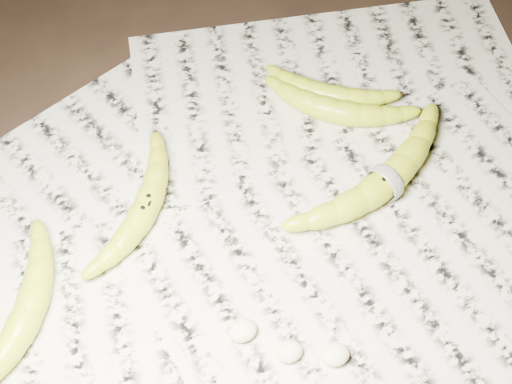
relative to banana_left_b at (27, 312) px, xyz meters
name	(u,v)px	position (x,y,z in m)	size (l,w,h in m)	color
ground	(254,210)	(0.29, 0.04, -0.03)	(3.00, 3.00, 0.00)	black
newspaper_patch	(237,245)	(0.25, 0.00, -0.02)	(0.90, 0.70, 0.01)	beige
banana_left_b	(27,312)	(0.00, 0.00, 0.00)	(0.19, 0.06, 0.04)	#A8C318
banana_center	(145,207)	(0.16, 0.08, 0.00)	(0.19, 0.05, 0.03)	#A8C318
banana_taped	(385,181)	(0.45, 0.00, 0.00)	(0.24, 0.06, 0.04)	#A8C318
banana_upper_a	(337,109)	(0.44, 0.12, 0.00)	(0.18, 0.06, 0.03)	#A8C318
banana_upper_b	(328,93)	(0.45, 0.15, 0.00)	(0.16, 0.05, 0.03)	#A8C318
measuring_tape	(385,181)	(0.45, 0.00, 0.00)	(0.05, 0.05, 0.00)	white
flesh_chunk_a	(243,329)	(0.21, -0.11, -0.01)	(0.03, 0.03, 0.02)	beige
flesh_chunk_b	(290,351)	(0.25, -0.15, -0.01)	(0.03, 0.03, 0.02)	beige
flesh_chunk_c	(336,354)	(0.30, -0.17, -0.01)	(0.03, 0.03, 0.02)	beige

